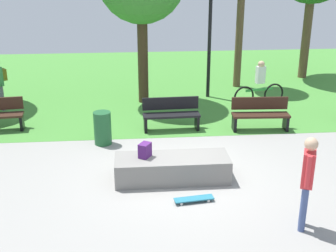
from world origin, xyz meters
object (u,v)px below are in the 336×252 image
park_bench_near_path (171,113)px  trash_bin (103,128)px  skater_performing_trick (307,176)px  concrete_ledge (172,168)px  backpack_on_ledge (145,150)px  park_bench_far_left (260,113)px  skateboard_by_ledge (194,199)px  lamp_post (210,15)px  cyclist_on_bicycle (260,87)px

park_bench_near_path → trash_bin: park_bench_near_path is taller
skater_performing_trick → concrete_ledge: bearing=136.2°
backpack_on_ledge → park_bench_near_path: (0.85, 2.98, -0.21)m
park_bench_far_left → park_bench_near_path: (-2.51, 0.21, 0.00)m
skater_performing_trick → park_bench_near_path: size_ratio=1.09×
skateboard_by_ledge → trash_bin: size_ratio=0.94×
backpack_on_ledge → skateboard_by_ledge: bearing=72.1°
skateboard_by_ledge → park_bench_near_path: size_ratio=0.51×
backpack_on_ledge → trash_bin: bearing=-122.6°
backpack_on_ledge → park_bench_far_left: (3.36, 2.77, -0.21)m
park_bench_near_path → trash_bin: bearing=-154.5°
lamp_post → cyclist_on_bicycle: 2.88m
concrete_ledge → trash_bin: 2.70m
concrete_ledge → park_bench_near_path: park_bench_near_path is taller
backpack_on_ledge → skateboard_by_ledge: 1.56m
trash_bin → cyclist_on_bicycle: (4.98, 2.87, 0.19)m
park_bench_near_path → skater_performing_trick: bearing=-69.6°
park_bench_near_path → lamp_post: lamp_post is taller
park_bench_near_path → trash_bin: size_ratio=1.84×
trash_bin → skater_performing_trick: bearing=-48.2°
skater_performing_trick → lamp_post: size_ratio=0.37×
skater_performing_trick → skateboard_by_ledge: size_ratio=2.15×
lamp_post → cyclist_on_bicycle: (1.52, -1.08, -2.19)m
concrete_ledge → skateboard_by_ledge: (0.35, -1.01, -0.20)m
backpack_on_ledge → skater_performing_trick: bearing=83.2°
concrete_ledge → backpack_on_ledge: bearing=173.7°
lamp_post → trash_bin: 5.76m
skateboard_by_ledge → park_bench_near_path: (-0.08, 4.06, 0.42)m
backpack_on_ledge → skater_performing_trick: 3.51m
lamp_post → park_bench_near_path: bearing=-117.4°
concrete_ledge → skater_performing_trick: bearing=-43.8°
concrete_ledge → park_bench_near_path: 3.07m
park_bench_far_left → skateboard_by_ledge: bearing=-122.3°
park_bench_far_left → lamp_post: lamp_post is taller
skater_performing_trick → cyclist_on_bicycle: size_ratio=0.99×
trash_bin → lamp_post: bearing=48.8°
skateboard_by_ledge → lamp_post: bearing=78.1°
lamp_post → trash_bin: bearing=-131.2°
concrete_ledge → lamp_post: (1.84, 6.10, 2.56)m
concrete_ledge → skater_performing_trick: 3.10m
park_bench_far_left → concrete_ledge: bearing=-134.4°
skateboard_by_ledge → cyclist_on_bicycle: (3.02, 6.03, 0.57)m
concrete_ledge → park_bench_near_path: bearing=85.1°
concrete_ledge → trash_bin: size_ratio=2.85×
park_bench_far_left → cyclist_on_bicycle: bearing=74.8°
concrete_ledge → trash_bin: (-1.62, 2.15, 0.17)m
skater_performing_trick → park_bench_near_path: 5.50m
concrete_ledge → park_bench_far_left: park_bench_far_left is taller
skateboard_by_ledge → concrete_ledge: bearing=108.9°
lamp_post → concrete_ledge: bearing=-106.8°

